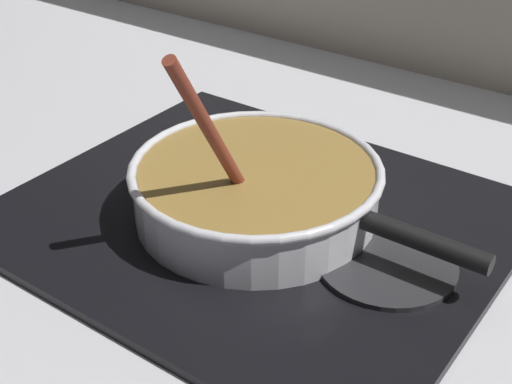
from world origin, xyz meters
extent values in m
cube|color=#B7B7BC|center=(0.00, 0.00, -0.02)|extent=(2.40, 1.60, 0.04)
cube|color=black|center=(0.08, 0.24, 0.01)|extent=(0.56, 0.48, 0.01)
torus|color=#592D0C|center=(0.08, 0.24, 0.02)|extent=(0.21, 0.21, 0.01)
cylinder|color=#262628|center=(0.25, 0.24, 0.01)|extent=(0.15, 0.15, 0.01)
cylinder|color=silver|center=(0.08, 0.24, 0.04)|extent=(0.28, 0.28, 0.06)
cylinder|color=olive|center=(0.08, 0.24, 0.05)|extent=(0.27, 0.27, 0.06)
torus|color=silver|center=(0.08, 0.24, 0.07)|extent=(0.29, 0.29, 0.01)
cylinder|color=black|center=(0.29, 0.24, 0.06)|extent=(0.14, 0.02, 0.02)
cylinder|color=#EDD88C|center=(0.10, 0.21, 0.06)|extent=(0.04, 0.04, 0.01)
cylinder|color=#E5CC7A|center=(0.09, 0.17, 0.06)|extent=(0.04, 0.04, 0.01)
cylinder|color=beige|center=(0.08, 0.24, 0.06)|extent=(0.03, 0.03, 0.01)
cylinder|color=#EDD88C|center=(0.09, 0.36, 0.06)|extent=(0.03, 0.03, 0.01)
cylinder|color=#EDD88C|center=(0.15, 0.27, 0.06)|extent=(0.03, 0.03, 0.01)
cylinder|color=beige|center=(0.01, 0.26, 0.06)|extent=(0.03, 0.03, 0.01)
cylinder|color=maroon|center=(0.09, 0.16, 0.15)|extent=(0.02, 0.13, 0.20)
cube|color=brown|center=(0.08, 0.21, 0.06)|extent=(0.03, 0.05, 0.01)
camera|label=1|loc=(0.50, -0.33, 0.48)|focal=50.45mm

